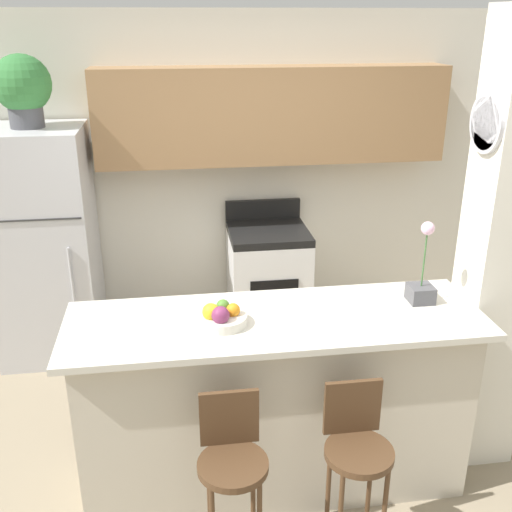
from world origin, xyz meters
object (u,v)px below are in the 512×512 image
stove_range (268,281)px  trash_bin (129,337)px  bar_stool_right (356,452)px  fruit_bowl (221,317)px  bar_stool_left (232,464)px  potted_plant_on_fridge (22,88)px  refrigerator (45,246)px  orchid_vase (422,282)px

stove_range → trash_bin: 1.20m
bar_stool_right → fruit_bowl: bearing=139.0°
bar_stool_left → potted_plant_on_fridge: size_ratio=1.87×
bar_stool_right → trash_bin: bar_stool_right is taller
potted_plant_on_fridge → bar_stool_left: bearing=-62.2°
refrigerator → potted_plant_on_fridge: (-0.00, 0.00, 1.15)m
bar_stool_left → fruit_bowl: 0.70m
stove_range → bar_stool_right: size_ratio=1.16×
bar_stool_left → orchid_vase: 1.37m
stove_range → bar_stool_right: bearing=-88.9°
refrigerator → bar_stool_left: size_ratio=1.91×
orchid_vase → refrigerator: bearing=144.4°
potted_plant_on_fridge → trash_bin: 1.95m
stove_range → trash_bin: bearing=-164.8°
bar_stool_right → fruit_bowl: fruit_bowl is taller
bar_stool_left → bar_stool_right: size_ratio=1.00×
stove_range → potted_plant_on_fridge: bearing=-178.2°
trash_bin → orchid_vase: bearing=-39.2°
bar_stool_left → orchid_vase: (1.10, 0.61, 0.56)m
fruit_bowl → potted_plant_on_fridge: bearing=124.3°
bar_stool_left → potted_plant_on_fridge: potted_plant_on_fridge is taller
orchid_vase → trash_bin: orchid_vase is taller
potted_plant_on_fridge → orchid_vase: bearing=-35.6°
fruit_bowl → bar_stool_right: bearing=-41.0°
orchid_vase → fruit_bowl: size_ratio=1.81×
trash_bin → bar_stool_right: bearing=-59.4°
potted_plant_on_fridge → orchid_vase: 2.93m
potted_plant_on_fridge → trash_bin: size_ratio=1.30×
stove_range → orchid_vase: (0.56, -1.68, 0.70)m
stove_range → orchid_vase: 1.91m
potted_plant_on_fridge → fruit_bowl: potted_plant_on_fridge is taller
stove_range → bar_stool_left: (-0.54, -2.30, 0.14)m
refrigerator → potted_plant_on_fridge: 1.15m
trash_bin → bar_stool_left: bearing=-73.4°
bar_stool_left → orchid_vase: size_ratio=2.04×
refrigerator → fruit_bowl: refrigerator is taller
refrigerator → bar_stool_right: 2.86m
fruit_bowl → trash_bin: (-0.60, 1.49, -0.90)m
refrigerator → stove_range: 1.77m
bar_stool_right → potted_plant_on_fridge: 3.19m
refrigerator → stove_range: refrigerator is taller
bar_stool_left → fruit_bowl: (0.01, 0.50, 0.49)m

